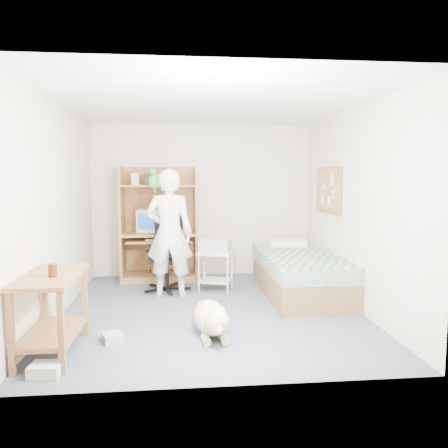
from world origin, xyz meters
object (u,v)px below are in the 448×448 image
person (169,233)px  dog (211,318)px  office_chair (167,265)px  printer_cart (216,264)px  side_desk (52,302)px  bed (300,274)px  computer_hutch (160,228)px

person → dog: 1.77m
office_chair → printer_cart: 0.70m
office_chair → side_desk: bearing=-106.9°
bed → person: 1.91m
side_desk → dog: 1.57m
dog → printer_cart: 1.81m
side_desk → office_chair: bearing=66.0°
person → office_chair: bearing=-74.9°
computer_hutch → person: 1.04m
side_desk → dog: side_desk is taller
side_desk → printer_cart: side_desk is taller
person → dog: person is taller
bed → printer_cart: bearing=164.4°
computer_hutch → person: bearing=-79.9°
printer_cart → office_chair: bearing=-169.1°
computer_hutch → dog: (0.65, -2.59, -0.64)m
dog → side_desk: bearing=-172.1°
computer_hutch → office_chair: bearing=-79.1°
office_chair → person: bearing=-74.9°
side_desk → person: bearing=61.7°
bed → printer_cart: bed is taller
dog → office_chair: bearing=99.9°
side_desk → dog: bearing=13.2°
person → printer_cart: size_ratio=3.06×
office_chair → person: size_ratio=0.60×
printer_cart → bed: bearing=1.6°
office_chair → dog: 1.95m
bed → person: size_ratio=1.16×
dog → person: bearing=101.3°
office_chair → printer_cart: office_chair is taller
bed → side_desk: side_desk is taller
computer_hutch → dog: 2.74m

